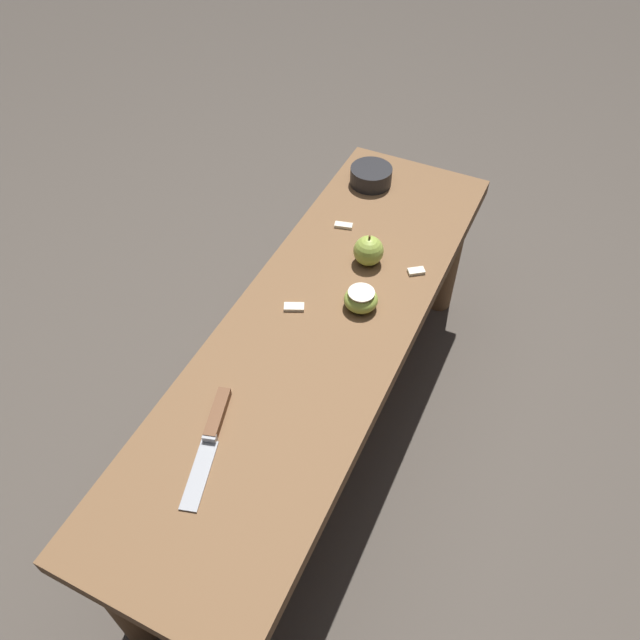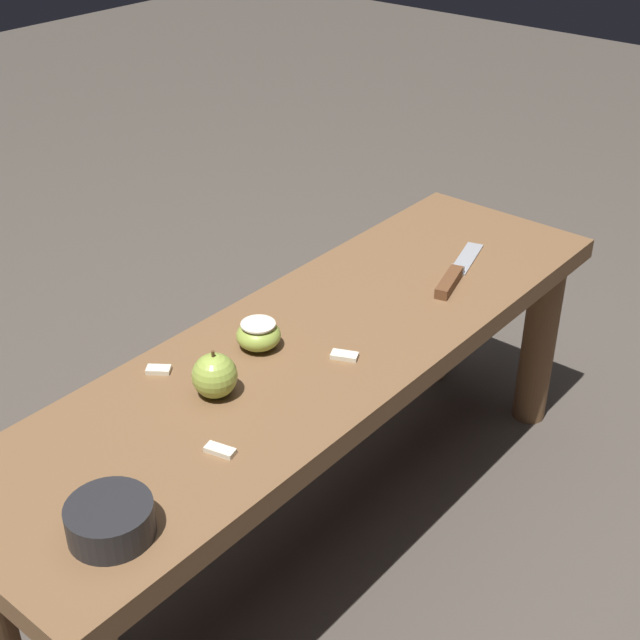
{
  "view_description": "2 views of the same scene",
  "coord_description": "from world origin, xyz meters",
  "px_view_note": "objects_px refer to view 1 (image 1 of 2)",
  "views": [
    {
      "loc": [
        -0.8,
        -0.38,
        1.43
      ],
      "look_at": [
        -0.02,
        -0.01,
        0.47
      ],
      "focal_mm": 35.0,
      "sensor_mm": 36.0,
      "label": 1
    },
    {
      "loc": [
        0.97,
        0.81,
        1.25
      ],
      "look_at": [
        -0.02,
        -0.01,
        0.47
      ],
      "focal_mm": 50.0,
      "sensor_mm": 36.0,
      "label": 2
    }
  ],
  "objects_px": {
    "apple_cut": "(361,299)",
    "bowl": "(371,176)",
    "wooden_bench": "(320,348)",
    "apple_whole": "(369,251)",
    "knife": "(213,429)"
  },
  "relations": [
    {
      "from": "apple_cut",
      "to": "bowl",
      "type": "relative_size",
      "value": 0.67
    },
    {
      "from": "wooden_bench",
      "to": "bowl",
      "type": "distance_m",
      "value": 0.53
    },
    {
      "from": "wooden_bench",
      "to": "apple_cut",
      "type": "height_order",
      "value": "apple_cut"
    },
    {
      "from": "wooden_bench",
      "to": "apple_whole",
      "type": "height_order",
      "value": "apple_whole"
    },
    {
      "from": "knife",
      "to": "apple_whole",
      "type": "relative_size",
      "value": 3.07
    },
    {
      "from": "apple_whole",
      "to": "wooden_bench",
      "type": "bearing_deg",
      "value": 175.15
    },
    {
      "from": "knife",
      "to": "apple_whole",
      "type": "xyz_separation_m",
      "value": [
        0.55,
        -0.08,
        0.03
      ]
    },
    {
      "from": "wooden_bench",
      "to": "apple_whole",
      "type": "relative_size",
      "value": 16.58
    },
    {
      "from": "bowl",
      "to": "apple_whole",
      "type": "bearing_deg",
      "value": -158.97
    },
    {
      "from": "knife",
      "to": "bowl",
      "type": "relative_size",
      "value": 2.2
    },
    {
      "from": "apple_whole",
      "to": "apple_cut",
      "type": "xyz_separation_m",
      "value": [
        -0.14,
        -0.04,
        -0.01
      ]
    },
    {
      "from": "apple_cut",
      "to": "bowl",
      "type": "distance_m",
      "value": 0.46
    },
    {
      "from": "apple_whole",
      "to": "knife",
      "type": "bearing_deg",
      "value": 171.56
    },
    {
      "from": "apple_cut",
      "to": "bowl",
      "type": "xyz_separation_m",
      "value": [
        0.43,
        0.15,
        -0.0
      ]
    },
    {
      "from": "wooden_bench",
      "to": "apple_cut",
      "type": "bearing_deg",
      "value": -36.52
    }
  ]
}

